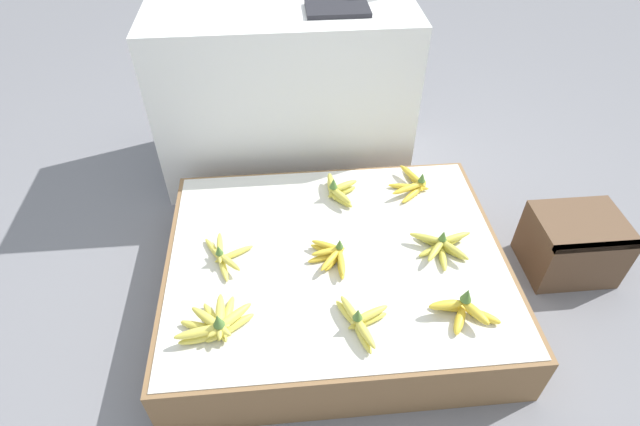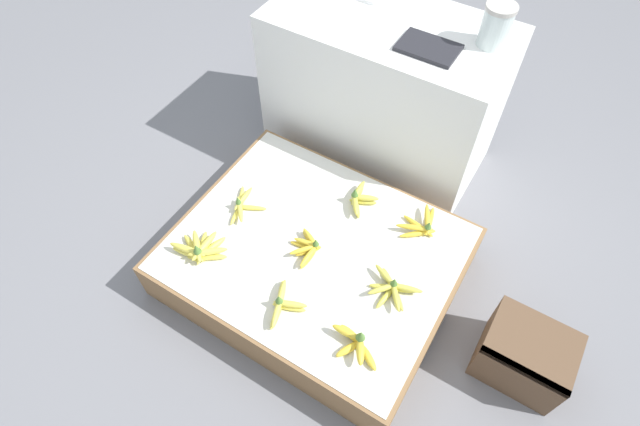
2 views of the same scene
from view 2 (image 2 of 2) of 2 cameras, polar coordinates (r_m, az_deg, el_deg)
ground_plane at (r=2.38m, az=-0.53°, el=-6.97°), size 10.00×10.00×0.00m
display_platform at (r=2.28m, az=-0.55°, el=-5.55°), size 1.22×0.99×0.23m
back_vendor_table at (r=2.62m, az=7.12°, el=13.52°), size 1.12×0.59×0.80m
wooden_crate at (r=2.23m, az=22.30°, el=-14.81°), size 0.33×0.27×0.26m
banana_bunch_front_left at (r=2.20m, az=-13.57°, el=-4.11°), size 0.25×0.18×0.11m
banana_bunch_front_midleft at (r=2.02m, az=-4.33°, el=-10.35°), size 0.17×0.21×0.09m
banana_bunch_front_midright at (r=1.95m, az=4.08°, el=-14.66°), size 0.23×0.14×0.11m
banana_bunch_middle_left at (r=2.32m, az=-8.88°, el=0.93°), size 0.19×0.22×0.08m
banana_bunch_middle_midleft at (r=2.15m, az=-1.39°, el=-3.96°), size 0.14×0.18×0.08m
banana_bunch_middle_midright at (r=2.07m, az=8.26°, el=-8.53°), size 0.23×0.19×0.09m
banana_bunch_back_midleft at (r=2.31m, az=4.46°, el=1.64°), size 0.13×0.20×0.10m
banana_bunch_back_midright at (r=2.26m, az=11.58°, el=-1.39°), size 0.17×0.24×0.09m
glass_jar at (r=2.29m, az=19.50°, el=19.56°), size 0.13×0.13×0.18m
foam_tray_dark at (r=2.24m, az=12.29°, el=17.99°), size 0.25×0.17×0.02m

